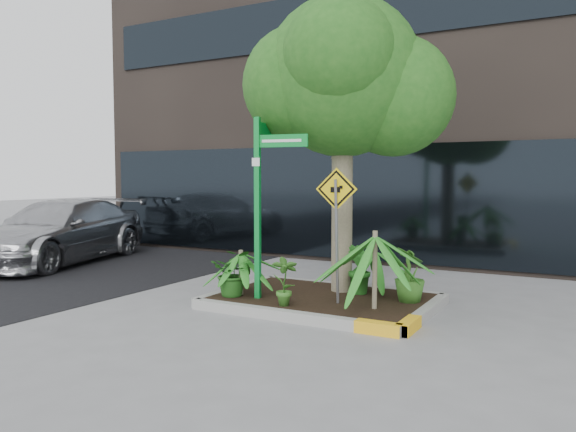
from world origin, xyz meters
The scene contains 14 objects.
ground centered at (0.00, 0.00, 0.00)m, with size 80.00×80.00×0.00m, color gray.
asphalt_road centered at (-6.50, 0.00, 0.01)m, with size 7.00×80.00×0.01m, color black.
planter centered at (0.23, 0.27, 0.10)m, with size 3.35×2.36×0.15m.
tree centered at (0.29, 0.83, 3.55)m, with size 3.24×2.88×4.86m.
palm_front centered at (1.19, -0.10, 1.17)m, with size 1.23×1.23×1.36m.
palm_left centered at (-0.96, -0.21, 0.80)m, with size 0.79×0.79×0.87m.
palm_back centered at (0.79, 1.02, 0.79)m, with size 0.77×0.77×0.86m.
parked_car centered at (-7.00, 1.31, 0.73)m, with size 2.04×5.02×1.46m, color #A9A9AE.
shrub_a centered at (-1.00, -0.36, 0.52)m, with size 0.66×0.66×0.73m, color #205618.
shrub_b centered at (1.48, 0.57, 0.55)m, with size 0.45×0.45×0.80m, color #347021.
shrub_c centered at (0.01, -0.55, 0.51)m, with size 0.38×0.38×0.72m, color #377424.
shrub_d centered at (0.66, 0.69, 0.55)m, with size 0.44×0.44×0.79m, color #246C1F.
street_sign_post centered at (-0.55, -0.24, 1.77)m, with size 0.92×0.84×2.87m.
cattle_sign centered at (0.62, -0.14, 1.48)m, with size 0.60×0.22×1.96m.
Camera 1 is at (3.86, -7.43, 1.98)m, focal length 35.00 mm.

